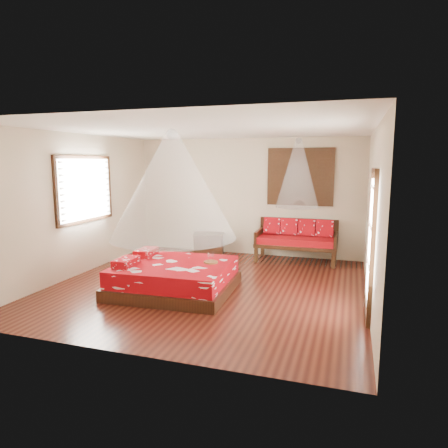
{
  "coord_description": "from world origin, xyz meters",
  "views": [
    {
      "loc": [
        2.42,
        -6.61,
        2.26
      ],
      "look_at": [
        0.28,
        0.07,
        1.15
      ],
      "focal_mm": 32.0,
      "sensor_mm": 36.0,
      "label": 1
    }
  ],
  "objects": [
    {
      "name": "wine_tray",
      "position": [
        0.13,
        -0.23,
        0.55
      ],
      "size": [
        0.25,
        0.25,
        0.2
      ],
      "rotation": [
        0.0,
        0.0,
        0.42
      ],
      "color": "brown",
      "rests_on": "bed"
    },
    {
      "name": "room",
      "position": [
        0.0,
        0.0,
        1.4
      ],
      "size": [
        5.54,
        5.54,
        2.84
      ],
      "color": "black",
      "rests_on": "ground"
    },
    {
      "name": "glazed_door",
      "position": [
        2.72,
        -0.6,
        1.07
      ],
      "size": [
        0.08,
        1.02,
        2.16
      ],
      "color": "black",
      "rests_on": "floor"
    },
    {
      "name": "mosquito_net_main",
      "position": [
        -0.46,
        -0.45,
        1.85
      ],
      "size": [
        2.15,
        2.15,
        1.8
      ],
      "primitive_type": "cone",
      "color": "white",
      "rests_on": "ceiling"
    },
    {
      "name": "storage_chest",
      "position": [
        -0.88,
        2.45,
        0.26
      ],
      "size": [
        0.85,
        0.71,
        0.51
      ],
      "rotation": [
        0.0,
        0.0,
        0.26
      ],
      "color": "black",
      "rests_on": "floor"
    },
    {
      "name": "daybed",
      "position": [
        1.27,
        2.38,
        0.52
      ],
      "size": [
        1.8,
        0.8,
        0.95
      ],
      "color": "black",
      "rests_on": "floor"
    },
    {
      "name": "mosquito_net_daybed",
      "position": [
        1.27,
        2.25,
        2.0
      ],
      "size": [
        0.94,
        0.94,
        1.5
      ],
      "primitive_type": "cone",
      "color": "white",
      "rests_on": "ceiling"
    },
    {
      "name": "shutter_panel",
      "position": [
        1.27,
        2.72,
        1.9
      ],
      "size": [
        1.52,
        0.06,
        1.32
      ],
      "color": "black",
      "rests_on": "wall_back"
    },
    {
      "name": "bed",
      "position": [
        -0.48,
        -0.45,
        0.25
      ],
      "size": [
        2.07,
        1.89,
        0.63
      ],
      "rotation": [
        0.0,
        0.0,
        0.05
      ],
      "color": "black",
      "rests_on": "floor"
    },
    {
      "name": "window_left",
      "position": [
        -2.71,
        0.2,
        1.7
      ],
      "size": [
        0.1,
        1.74,
        1.34
      ],
      "color": "black",
      "rests_on": "wall_left"
    }
  ]
}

